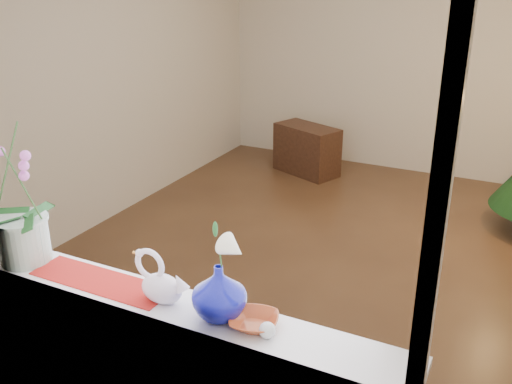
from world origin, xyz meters
TOP-DOWN VIEW (x-y plane):
  - ground at (0.00, 0.00)m, footprint 5.00×5.00m
  - wall_back at (0.00, 2.50)m, footprint 4.50×0.10m
  - wall_front at (0.00, -2.50)m, footprint 4.50×0.10m
  - wall_left at (-2.25, 0.00)m, footprint 0.10×5.00m
  - windowsill at (0.00, -2.37)m, footprint 2.20×0.26m
  - window_frame at (0.00, -2.47)m, footprint 2.22×0.06m
  - runner at (-0.38, -2.37)m, footprint 0.70×0.20m
  - orchid_pot at (-0.84, -2.37)m, footprint 0.29×0.29m
  - swan at (-0.03, -2.38)m, footprint 0.29×0.18m
  - blue_vase at (0.26, -2.37)m, footprint 0.29×0.29m
  - lily at (0.26, -2.37)m, footprint 0.15×0.09m
  - paperweight at (0.49, -2.41)m, footprint 0.09×0.09m
  - amber_dish at (0.42, -2.37)m, footprint 0.20×0.20m
  - side_table at (-1.03, 1.86)m, footprint 0.84×0.63m

SIDE VIEW (x-z plane):
  - ground at x=0.00m, z-range 0.00..0.00m
  - side_table at x=-1.03m, z-range 0.00..0.57m
  - windowsill at x=0.00m, z-range 0.88..0.92m
  - runner at x=-0.38m, z-range 0.92..0.93m
  - amber_dish at x=0.42m, z-range 0.92..0.96m
  - paperweight at x=0.49m, z-range 0.92..0.99m
  - swan at x=-0.03m, z-range 0.92..1.15m
  - blue_vase at x=0.26m, z-range 0.92..1.19m
  - lily at x=0.26m, z-range 1.19..1.40m
  - orchid_pot at x=-0.84m, z-range 0.92..1.69m
  - wall_back at x=0.00m, z-range 0.00..2.70m
  - wall_front at x=0.00m, z-range 0.00..2.70m
  - wall_left at x=-2.25m, z-range 0.00..2.70m
  - window_frame at x=0.00m, z-range 0.90..2.50m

